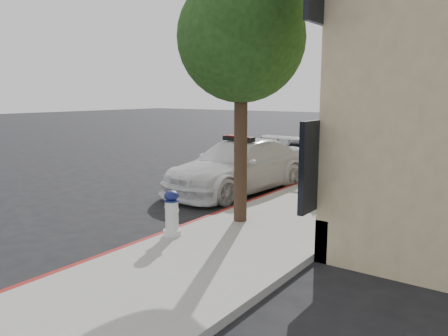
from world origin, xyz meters
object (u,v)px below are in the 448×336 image
at_px(police_car, 238,166).
at_px(parked_car_far, 382,129).
at_px(traffic_cone, 314,189).
at_px(fire_hydrant, 172,214).
at_px(parked_car_mid, 323,140).

bearing_deg(police_car, parked_car_far, 97.58).
distance_m(police_car, traffic_cone, 2.94).
bearing_deg(police_car, traffic_cone, -6.34).
bearing_deg(fire_hydrant, traffic_cone, 89.13).
xyz_separation_m(police_car, parked_car_mid, (-0.90, 8.85, 0.02)).
bearing_deg(traffic_cone, police_car, 167.97).
relative_size(police_car, traffic_cone, 7.27).
xyz_separation_m(parked_car_far, traffic_cone, (3.45, -18.16, -0.25)).
distance_m(parked_car_mid, fire_hydrant, 13.96).
relative_size(parked_car_mid, traffic_cone, 6.12).
relative_size(police_car, parked_car_mid, 1.19).
height_order(parked_car_mid, traffic_cone, parked_car_mid).
relative_size(police_car, parked_car_far, 1.19).
relative_size(parked_car_mid, parked_car_far, 1.00).
bearing_deg(police_car, parked_car_mid, 101.51).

